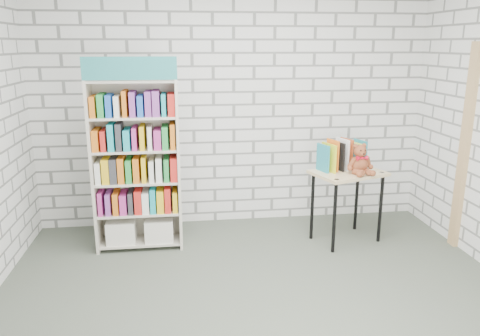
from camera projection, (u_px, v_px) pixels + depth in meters
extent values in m
plane|color=#474F42|center=(263.00, 307.00, 3.80)|extent=(4.50, 4.50, 0.00)
cube|color=silver|center=(234.00, 105.00, 5.36)|extent=(4.50, 0.02, 2.80)
cube|color=silver|center=(378.00, 257.00, 1.53)|extent=(4.50, 0.02, 2.80)
cube|color=beige|center=(94.00, 168.00, 4.68)|extent=(0.03, 0.34, 1.75)
cube|color=beige|center=(179.00, 165.00, 4.79)|extent=(0.03, 0.34, 1.75)
cube|color=beige|center=(138.00, 162.00, 4.89)|extent=(0.87, 0.02, 1.75)
cube|color=teal|center=(130.00, 68.00, 4.33)|extent=(0.87, 0.02, 0.21)
cube|color=beige|center=(141.00, 241.00, 4.95)|extent=(0.82, 0.32, 0.02)
cube|color=beige|center=(140.00, 211.00, 4.86)|extent=(0.82, 0.32, 0.02)
cube|color=beige|center=(138.00, 181.00, 4.78)|extent=(0.82, 0.32, 0.02)
cube|color=beige|center=(136.00, 149.00, 4.69)|extent=(0.82, 0.32, 0.02)
cube|color=beige|center=(134.00, 117.00, 4.61)|extent=(0.82, 0.32, 0.02)
cube|color=beige|center=(132.00, 81.00, 4.52)|extent=(0.82, 0.32, 0.02)
cube|color=silver|center=(122.00, 230.00, 4.89)|extent=(0.29, 0.28, 0.23)
cube|color=silver|center=(159.00, 229.00, 4.94)|extent=(0.29, 0.28, 0.23)
cube|color=purple|center=(139.00, 200.00, 4.82)|extent=(0.82, 0.28, 0.23)
cube|color=#333338|center=(137.00, 169.00, 4.74)|extent=(0.82, 0.28, 0.23)
cube|color=red|center=(135.00, 137.00, 4.65)|extent=(0.82, 0.28, 0.23)
cube|color=yellow|center=(133.00, 104.00, 4.57)|extent=(0.82, 0.28, 0.23)
cube|color=tan|center=(348.00, 173.00, 4.92)|extent=(0.84, 0.70, 0.03)
cylinder|color=black|center=(334.00, 218.00, 4.72)|extent=(0.04, 0.04, 0.74)
cylinder|color=black|center=(312.00, 207.00, 5.06)|extent=(0.04, 0.04, 0.74)
cylinder|color=black|center=(380.00, 209.00, 4.99)|extent=(0.04, 0.04, 0.74)
cylinder|color=black|center=(357.00, 199.00, 5.32)|extent=(0.04, 0.04, 0.74)
cylinder|color=black|center=(337.00, 180.00, 4.64)|extent=(0.05, 0.05, 0.01)
cylinder|color=black|center=(382.00, 173.00, 4.89)|extent=(0.05, 0.05, 0.01)
cube|color=teal|center=(323.00, 158.00, 4.88)|extent=(0.09, 0.21, 0.30)
cube|color=yellow|center=(328.00, 157.00, 4.90)|extent=(0.09, 0.21, 0.30)
cube|color=orange|center=(333.00, 157.00, 4.93)|extent=(0.09, 0.21, 0.30)
cube|color=black|center=(338.00, 156.00, 4.96)|extent=(0.09, 0.21, 0.30)
cube|color=white|center=(342.00, 155.00, 4.98)|extent=(0.09, 0.21, 0.30)
cube|color=#BB4C21|center=(347.00, 155.00, 5.01)|extent=(0.09, 0.21, 0.30)
cube|color=#38B6D5|center=(351.00, 154.00, 5.03)|extent=(0.09, 0.21, 0.30)
cube|color=#F7F752|center=(356.00, 154.00, 5.06)|extent=(0.09, 0.21, 0.30)
cube|color=teal|center=(360.00, 153.00, 5.09)|extent=(0.09, 0.21, 0.30)
ellipsoid|color=brown|center=(359.00, 164.00, 4.84)|extent=(0.18, 0.16, 0.18)
sphere|color=brown|center=(360.00, 151.00, 4.80)|extent=(0.13, 0.13, 0.13)
sphere|color=brown|center=(356.00, 146.00, 4.79)|extent=(0.05, 0.05, 0.05)
sphere|color=brown|center=(364.00, 146.00, 4.82)|extent=(0.05, 0.05, 0.05)
sphere|color=brown|center=(363.00, 154.00, 4.76)|extent=(0.05, 0.05, 0.05)
sphere|color=black|center=(361.00, 151.00, 4.74)|extent=(0.02, 0.02, 0.02)
sphere|color=black|center=(365.00, 150.00, 4.76)|extent=(0.02, 0.02, 0.02)
sphere|color=black|center=(364.00, 154.00, 4.74)|extent=(0.02, 0.02, 0.02)
cylinder|color=brown|center=(352.00, 163.00, 4.80)|extent=(0.09, 0.07, 0.13)
cylinder|color=brown|center=(368.00, 162.00, 4.84)|extent=(0.09, 0.08, 0.13)
sphere|color=brown|center=(350.00, 168.00, 4.79)|extent=(0.05, 0.05, 0.05)
sphere|color=brown|center=(371.00, 167.00, 4.85)|extent=(0.05, 0.05, 0.05)
cylinder|color=brown|center=(358.00, 172.00, 4.76)|extent=(0.11, 0.15, 0.07)
cylinder|color=brown|center=(368.00, 171.00, 4.79)|extent=(0.08, 0.15, 0.07)
sphere|color=brown|center=(359.00, 174.00, 4.70)|extent=(0.06, 0.06, 0.06)
sphere|color=brown|center=(373.00, 173.00, 4.74)|extent=(0.06, 0.06, 0.06)
cone|color=red|center=(359.00, 158.00, 4.77)|extent=(0.06, 0.06, 0.05)
cone|color=red|center=(365.00, 158.00, 4.78)|extent=(0.06, 0.06, 0.05)
sphere|color=red|center=(362.00, 158.00, 4.77)|extent=(0.03, 0.03, 0.03)
cube|color=tan|center=(464.00, 149.00, 4.73)|extent=(0.05, 0.12, 2.10)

